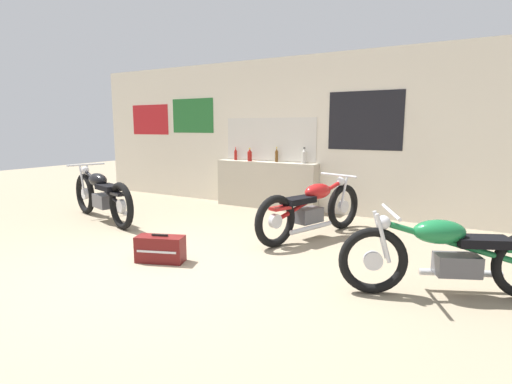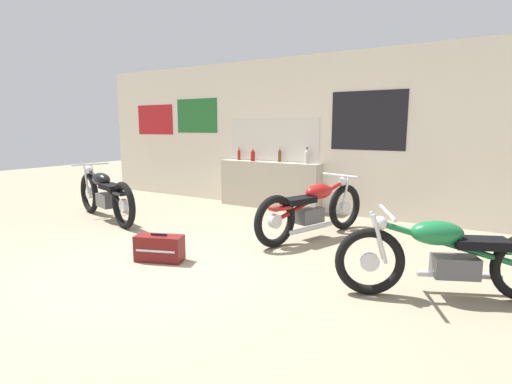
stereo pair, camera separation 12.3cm
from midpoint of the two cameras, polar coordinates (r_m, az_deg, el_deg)
ground_plane at (r=4.56m, az=-13.80°, el=-10.74°), size 24.00×24.00×0.00m
wall_back at (r=7.41m, az=6.07°, el=8.17°), size 10.00×0.07×2.80m
sill_counter at (r=7.62m, az=0.95°, el=1.01°), size 2.05×0.28×0.89m
bottle_leftmost at (r=7.98m, az=-3.37°, el=5.38°), size 0.06×0.06×0.25m
bottle_left_center at (r=7.69m, az=-1.37°, el=5.26°), size 0.08×0.08×0.25m
bottle_center at (r=7.50m, az=2.49°, el=5.24°), size 0.06×0.06×0.28m
bottle_right_center at (r=7.25m, az=6.42°, el=5.09°), size 0.09×0.09×0.29m
motorcycle_red at (r=5.64m, az=7.42°, el=-2.35°), size 0.88×2.04×0.85m
motorcycle_black at (r=7.06m, az=-21.66°, el=-0.41°), size 2.16×0.87×0.91m
motorcycle_green at (r=4.04m, az=25.17°, el=-8.10°), size 1.85×0.98×0.80m
hard_case_darkred at (r=4.79m, az=-14.23°, el=-7.89°), size 0.59×0.40×0.33m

